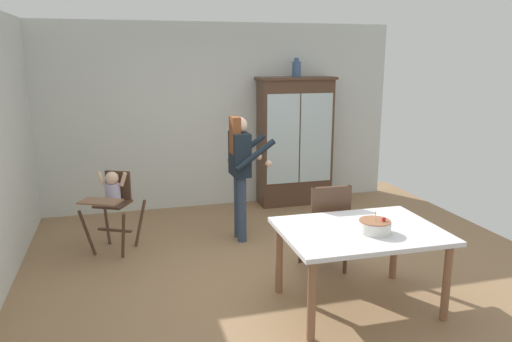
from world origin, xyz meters
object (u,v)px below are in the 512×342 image
Objects in this scene: ceramic_vase at (297,68)px; adult_person at (240,163)px; birthday_cake at (375,226)px; china_cabinet at (295,141)px; dining_chair_far_side at (327,222)px; high_chair_with_toddler at (113,197)px; dining_table at (360,238)px.

ceramic_vase is 2.05m from adult_person.
birthday_cake is at bearing -98.22° from ceramic_vase.
adult_person is at bearing -132.16° from china_cabinet.
adult_person reaches higher than dining_chair_far_side.
high_chair_with_toddler is 2.88m from dining_table.
china_cabinet is 2.03× the size of high_chair_with_toddler.
ceramic_vase is at bearing -43.17° from adult_person.
birthday_cake is at bearing -55.43° from dining_table.
china_cabinet is 1.08m from ceramic_vase.
ceramic_vase is at bearing 80.16° from dining_table.
birthday_cake is (0.70, -2.02, -0.17)m from adult_person.
china_cabinet is 6.88× the size of birthday_cake.
china_cabinet is 7.13× the size of ceramic_vase.
ceramic_vase is 0.28× the size of high_chair_with_toddler.
adult_person is (1.50, -0.03, 0.31)m from high_chair_with_toddler.
high_chair_with_toddler is (-2.68, -1.26, -1.39)m from ceramic_vase.
dining_table is (0.62, -1.91, -0.32)m from adult_person.
birthday_cake is at bearing -15.49° from high_chair_with_toddler.
china_cabinet is at bearing 80.30° from dining_table.
china_cabinet is 2.97m from high_chair_with_toddler.
high_chair_with_toddler is 3.01m from birthday_cake.
china_cabinet is at bearing -43.04° from adult_person.
high_chair_with_toddler is 0.62× the size of adult_person.
adult_person reaches higher than dining_table.
dining_table is 0.74m from dining_chair_far_side.
ceramic_vase is 3.27m from high_chair_with_toddler.
dining_table is at bearing 124.57° from birthday_cake.
adult_person is (-1.18, -1.29, -1.08)m from ceramic_vase.
dining_chair_far_side is (2.13, -1.20, -0.10)m from high_chair_with_toddler.
birthday_cake is 0.29× the size of dining_chair_far_side.
birthday_cake is (0.08, -0.11, 0.14)m from dining_table.
birthday_cake is at bearing -161.91° from adult_person.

